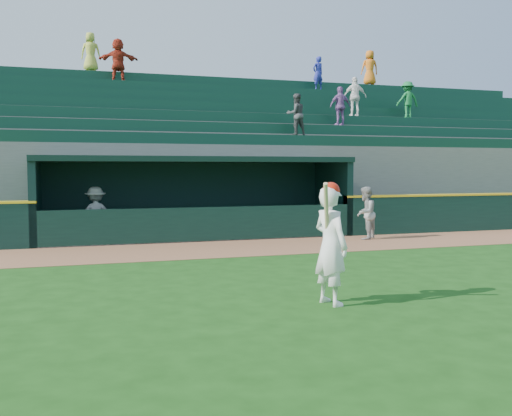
{
  "coord_description": "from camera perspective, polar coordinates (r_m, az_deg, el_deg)",
  "views": [
    {
      "loc": [
        -3.54,
        -9.5,
        2.11
      ],
      "look_at": [
        0.0,
        1.6,
        1.3
      ],
      "focal_mm": 40.0,
      "sensor_mm": 36.0,
      "label": 1
    }
  ],
  "objects": [
    {
      "name": "ground",
      "position": [
        10.35,
        2.72,
        -7.79
      ],
      "size": [
        120.0,
        120.0,
        0.0
      ],
      "primitive_type": "plane",
      "color": "#174411",
      "rests_on": "ground"
    },
    {
      "name": "warning_track",
      "position": [
        14.98,
        -3.85,
        -4.11
      ],
      "size": [
        40.0,
        3.0,
        0.01
      ],
      "primitive_type": "cube",
      "color": "brown",
      "rests_on": "ground"
    },
    {
      "name": "dugout_player_front",
      "position": [
        17.22,
        10.9,
        -0.5
      ],
      "size": [
        0.96,
        0.95,
        1.57
      ],
      "primitive_type": "imported",
      "rotation": [
        0.0,
        0.0,
        3.87
      ],
      "color": "#979792",
      "rests_on": "ground"
    },
    {
      "name": "dugout_player_inside",
      "position": [
        16.98,
        -15.74,
        -0.61
      ],
      "size": [
        1.07,
        0.68,
        1.59
      ],
      "primitive_type": "imported",
      "rotation": [
        0.0,
        0.0,
        3.23
      ],
      "color": "#A2A39D",
      "rests_on": "ground"
    },
    {
      "name": "dugout",
      "position": [
        17.87,
        -6.25,
        1.55
      ],
      "size": [
        9.4,
        2.8,
        2.46
      ],
      "color": "#60605B",
      "rests_on": "ground"
    },
    {
      "name": "stands",
      "position": [
        22.36,
        -8.55,
        4.67
      ],
      "size": [
        34.5,
        6.25,
        7.59
      ],
      "color": "slate",
      "rests_on": "ground"
    },
    {
      "name": "batter_at_plate",
      "position": [
        8.9,
        7.47,
        -3.54
      ],
      "size": [
        0.63,
        0.83,
        1.92
      ],
      "color": "white",
      "rests_on": "ground"
    }
  ]
}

